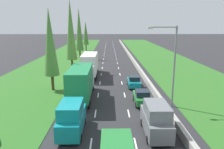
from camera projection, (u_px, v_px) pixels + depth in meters
ground_plane at (110, 57)px, 60.40m from camera, size 300.00×300.00×0.00m
grass_verge_left at (65, 57)px, 60.21m from camera, size 14.00×140.00×0.04m
grass_verge_right at (160, 57)px, 60.61m from camera, size 14.00×140.00×0.04m
median_barrier at (130, 56)px, 60.39m from camera, size 0.44×120.00×0.85m
lane_markings at (110, 57)px, 60.40m from camera, size 3.64×116.00×0.01m
grey_van_right_lane at (156, 119)px, 17.86m from camera, size 1.96×4.90×2.82m
teal_van_left_lane at (72, 118)px, 18.11m from camera, size 1.96×4.90×2.82m
green_box_truck_left_lane at (81, 82)px, 26.19m from camera, size 2.46×9.40×4.18m
green_hatchback_right_lane at (142, 97)px, 24.94m from camera, size 1.74×3.90×1.72m
white_box_truck_left_lane at (90, 64)px, 38.07m from camera, size 2.46×9.40×4.18m
teal_hatchback_right_lane at (134, 82)px, 31.71m from camera, size 1.74×3.90×1.72m
poplar_tree_second at (50, 43)px, 28.90m from camera, size 2.08×2.08×11.35m
poplar_tree_third at (71, 30)px, 42.01m from camera, size 2.15×2.15×13.95m
poplar_tree_fourth at (79, 30)px, 57.19m from camera, size 2.13×2.13×13.33m
poplar_tree_fifth at (86, 33)px, 74.18m from camera, size 2.06×2.06×10.28m
street_light_mast at (171, 61)px, 23.11m from camera, size 3.20×0.28×9.00m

